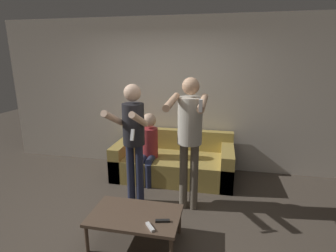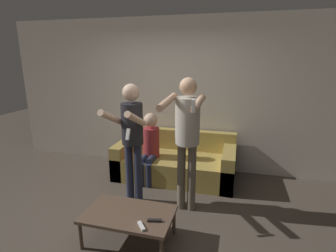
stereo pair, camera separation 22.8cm
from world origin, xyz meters
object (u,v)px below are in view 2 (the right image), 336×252
(person_standing_left, at_px, (132,132))
(person_seated, at_px, (150,145))
(couch, at_px, (175,162))
(person_standing_right, at_px, (187,130))
(coffee_table, at_px, (129,215))
(remote_near, at_px, (141,226))
(remote_far, at_px, (155,220))

(person_standing_left, xyz_separation_m, person_seated, (-0.00, 0.73, -0.43))
(couch, xyz_separation_m, person_standing_right, (0.38, -0.97, 0.88))
(person_seated, bearing_deg, coffee_table, -79.89)
(person_seated, bearing_deg, couch, 31.39)
(remote_near, xyz_separation_m, remote_far, (0.10, 0.12, 0.00))
(remote_near, bearing_deg, couch, 93.43)
(couch, bearing_deg, person_standing_right, -68.72)
(couch, height_order, coffee_table, couch)
(person_standing_right, xyz_separation_m, person_seated, (-0.76, 0.74, -0.51))
(person_seated, xyz_separation_m, remote_far, (0.60, -1.60, -0.25))
(couch, relative_size, coffee_table, 2.02)
(couch, distance_m, remote_far, 1.85)
(person_standing_right, height_order, person_seated, person_standing_right)
(couch, height_order, person_standing_right, person_standing_right)
(person_seated, relative_size, coffee_table, 1.15)
(coffee_table, height_order, remote_near, remote_near)
(person_standing_right, height_order, coffee_table, person_standing_right)
(person_standing_right, distance_m, person_seated, 1.18)
(couch, bearing_deg, person_standing_left, -111.33)
(person_seated, bearing_deg, person_standing_right, -44.23)
(remote_far, bearing_deg, remote_near, -129.38)
(person_seated, height_order, remote_near, person_seated)
(couch, distance_m, remote_near, 1.96)
(person_seated, relative_size, remote_far, 7.38)
(couch, relative_size, person_seated, 1.75)
(person_seated, xyz_separation_m, coffee_table, (0.27, -1.53, -0.29))
(person_standing_right, bearing_deg, coffee_table, -121.63)
(person_standing_right, bearing_deg, couch, 111.28)
(person_standing_right, relative_size, remote_far, 11.55)
(coffee_table, distance_m, remote_far, 0.34)
(couch, bearing_deg, person_seated, -148.61)
(couch, relative_size, person_standing_right, 1.12)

